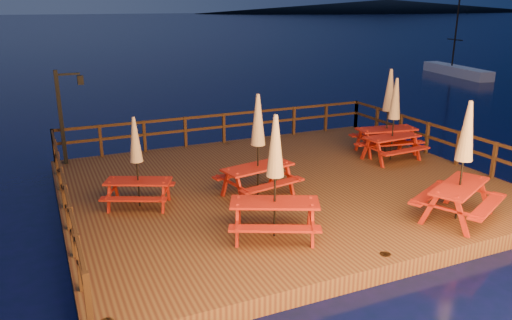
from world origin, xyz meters
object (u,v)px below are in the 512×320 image
object	(u,v)px
picnic_table_0	(388,110)
picnic_table_2	(258,144)
lamp_post	(65,108)
picnic_table_1	(463,160)
sailboat	(456,71)

from	to	relation	value
picnic_table_0	picnic_table_2	xyz separation A→B (m)	(-5.66, -1.85, -0.07)
lamp_post	picnic_table_0	bearing A→B (deg)	-17.81
picnic_table_2	picnic_table_1	bearing A→B (deg)	-53.20
lamp_post	sailboat	xyz separation A→B (m)	(28.89, 12.33, -1.84)
picnic_table_0	picnic_table_1	world-z (taller)	picnic_table_0
picnic_table_1	sailboat	bearing A→B (deg)	18.59
sailboat	picnic_table_2	size ratio (longest dim) A/B	3.87
sailboat	picnic_table_0	xyz separation A→B (m)	(-18.88, -15.54, 1.54)
sailboat	picnic_table_1	bearing A→B (deg)	-124.85
sailboat	picnic_table_0	bearing A→B (deg)	-130.26
picnic_table_1	picnic_table_2	distance (m)	5.00
lamp_post	picnic_table_2	world-z (taller)	lamp_post
lamp_post	picnic_table_1	bearing A→B (deg)	-46.15
picnic_table_0	picnic_table_2	size ratio (longest dim) A/B	1.05
lamp_post	sailboat	distance (m)	31.47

